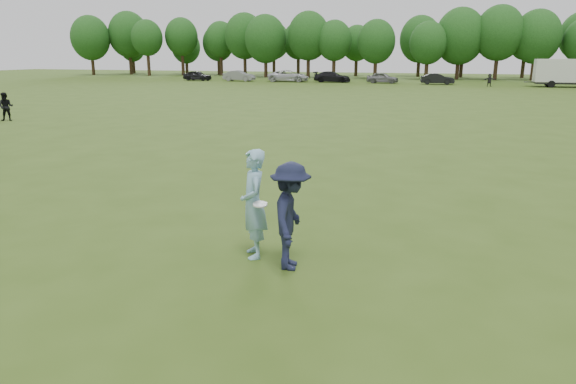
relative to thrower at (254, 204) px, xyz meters
The scene contains 14 objects.
ground 1.45m from the thrower, 17.21° to the left, with size 200.00×200.00×0.00m, color #344E16.
thrower is the anchor object (origin of this frame).
defender 0.90m from the thrower, 20.87° to the right, with size 1.27×0.73×1.97m, color #171B34.
player_far_a 25.94m from the thrower, 144.83° to the left, with size 0.80×0.62×1.65m, color black.
player_far_d 58.61m from the thrower, 82.67° to the left, with size 1.41×0.45×1.52m, color #242424.
car_a 68.39m from the thrower, 118.19° to the left, with size 1.68×4.18×1.42m, color black.
car_b 65.68m from the thrower, 113.12° to the left, with size 1.57×4.49×1.48m, color slate.
car_c 63.77m from the thrower, 106.94° to the left, with size 2.63×5.70×1.58m, color silver.
car_d 62.80m from the thrower, 101.47° to the left, with size 2.03×5.01×1.45m, color black.
car_e 61.54m from the thrower, 95.22° to the left, with size 1.67×4.15×1.42m, color slate.
car_f 60.64m from the thrower, 88.68° to the left, with size 1.45×4.16×1.37m, color black.
disc_in_play 0.31m from the thrower, 45.10° to the right, with size 0.28×0.28×0.08m.
cargo_trailer 61.48m from the thrower, 74.54° to the left, with size 9.00×2.75×3.20m.
treeline 77.46m from the thrower, 87.21° to the left, with size 130.35×18.39×11.74m.
Camera 1 is at (2.48, -8.96, 3.79)m, focal length 32.00 mm.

